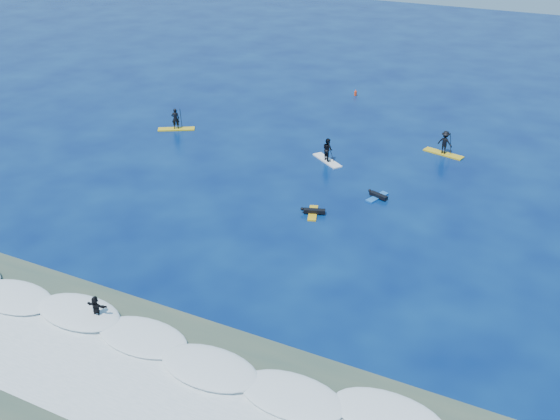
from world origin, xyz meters
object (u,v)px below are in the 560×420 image
at_px(wave_surfer, 96,309).
at_px(marker_buoy, 356,93).
at_px(prone_paddler_near, 313,212).
at_px(prone_paddler_far, 377,196).
at_px(sup_paddler_left, 176,122).
at_px(sup_paddler_right, 445,144).
at_px(sup_paddler_center, 328,151).

bearing_deg(wave_surfer, marker_buoy, 84.25).
xyz_separation_m(prone_paddler_near, wave_surfer, (-5.27, -14.82, 0.62)).
bearing_deg(prone_paddler_far, sup_paddler_left, 96.01).
height_order(sup_paddler_left, prone_paddler_far, sup_paddler_left).
height_order(sup_paddler_right, prone_paddler_far, sup_paddler_right).
height_order(sup_paddler_center, sup_paddler_right, sup_paddler_right).
bearing_deg(sup_paddler_right, marker_buoy, 149.53).
height_order(sup_paddler_right, marker_buoy, sup_paddler_right).
relative_size(prone_paddler_near, prone_paddler_far, 1.05).
distance_m(sup_paddler_right, prone_paddler_far, 9.78).
bearing_deg(prone_paddler_near, sup_paddler_center, -3.02).
height_order(sup_paddler_center, wave_surfer, sup_paddler_center).
bearing_deg(prone_paddler_near, prone_paddler_far, -56.41).
bearing_deg(sup_paddler_left, prone_paddler_far, -43.40).
bearing_deg(sup_paddler_right, prone_paddler_near, -98.72).
relative_size(prone_paddler_near, wave_surfer, 1.13).
xyz_separation_m(prone_paddler_near, marker_buoy, (-5.80, 24.22, 0.13)).
distance_m(prone_paddler_near, prone_paddler_far, 5.05).
bearing_deg(sup_paddler_left, sup_paddler_center, -31.93).
bearing_deg(sup_paddler_center, wave_surfer, -61.83).
distance_m(sup_paddler_center, prone_paddler_far, 6.89).
bearing_deg(marker_buoy, sup_paddler_center, -77.77).
distance_m(prone_paddler_far, marker_buoy, 22.08).
height_order(sup_paddler_left, sup_paddler_right, sup_paddler_right).
height_order(prone_paddler_far, wave_surfer, wave_surfer).
bearing_deg(sup_paddler_left, wave_surfer, -94.28).
distance_m(sup_paddler_left, sup_paddler_right, 22.55).
xyz_separation_m(sup_paddler_center, wave_surfer, (-2.94, -23.03, -0.04)).
height_order(sup_paddler_right, wave_surfer, sup_paddler_right).
bearing_deg(sup_paddler_center, sup_paddler_right, 69.50).
bearing_deg(prone_paddler_far, wave_surfer, 175.49).
bearing_deg(marker_buoy, sup_paddler_right, -43.75).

